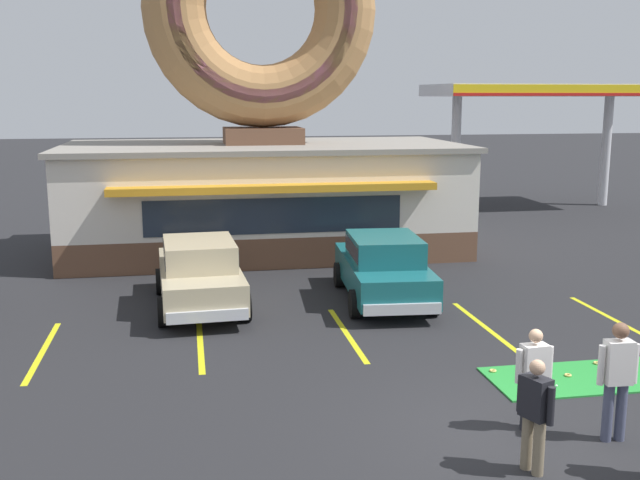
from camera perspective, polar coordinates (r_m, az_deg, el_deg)
The scene contains 19 objects.
ground_plane at distance 11.55m, azimuth 14.23°, elevation -14.22°, with size 160.00×160.00×0.00m, color #232326.
donut_shop_building at distance 23.56m, azimuth -4.37°, elevation 8.24°, with size 12.30×6.75×10.96m.
putting_mat at distance 14.19m, azimuth 20.75°, elevation -9.69°, with size 4.06×1.53×0.03m, color green.
mini_donut_near_right at distance 13.81m, azimuth 13.04°, elevation -9.67°, with size 0.13×0.13×0.04m, color #E5C666.
mini_donut_mid_left at distance 13.95m, azimuth 18.36°, elevation -9.74°, with size 0.13×0.13×0.04m, color #E5C666.
mini_donut_mid_right at distance 14.72m, azimuth 20.34°, elevation -8.78°, with size 0.13×0.13×0.04m, color #E5C666.
golf_ball at distance 13.41m, azimuth 17.58°, elevation -10.55°, with size 0.04×0.04×0.04m, color white.
car_teal at distance 17.86m, azimuth 4.85°, elevation -1.93°, with size 2.22×4.67×1.60m.
car_champagne at distance 17.48m, azimuth -9.16°, elevation -2.32°, with size 2.14×4.64×1.60m.
pedestrian_hooded_kid at distance 11.51m, azimuth 15.97°, elevation -9.85°, with size 0.59×0.27×1.54m.
pedestrian_leather_jacket_man at distance 10.28m, azimuth 16.05°, elevation -12.42°, with size 0.37×0.56×1.54m.
pedestrian_clipboard_woman at distance 11.48m, azimuth 21.71°, elevation -9.56°, with size 0.60×0.26×1.75m.
trash_bin at distance 22.63m, azimuth 9.51°, elevation -0.26°, with size 0.57×0.57×0.97m.
gas_station_canopy at distance 33.92m, azimuth 16.09°, elevation 10.58°, with size 9.00×4.46×5.30m.
parking_stripe_far_left at distance 15.53m, azimuth -20.36°, elevation -7.93°, with size 0.12×3.60×0.01m, color yellow.
parking_stripe_left at distance 15.27m, azimuth -9.12°, elevation -7.69°, with size 0.12×3.60×0.01m, color yellow.
parking_stripe_mid_left at distance 15.59m, azimuth 2.06°, elevation -7.16°, with size 0.12×3.60×0.01m, color yellow.
parking_stripe_centre at distance 16.46m, azimuth 12.39°, elevation -6.42°, with size 0.12×3.60×0.01m, color yellow.
parking_stripe_mid_right at distance 17.79m, azimuth 21.41°, elevation -5.61°, with size 0.12×3.60×0.01m, color yellow.
Camera 1 is at (-4.49, -9.47, 4.85)m, focal length 42.00 mm.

